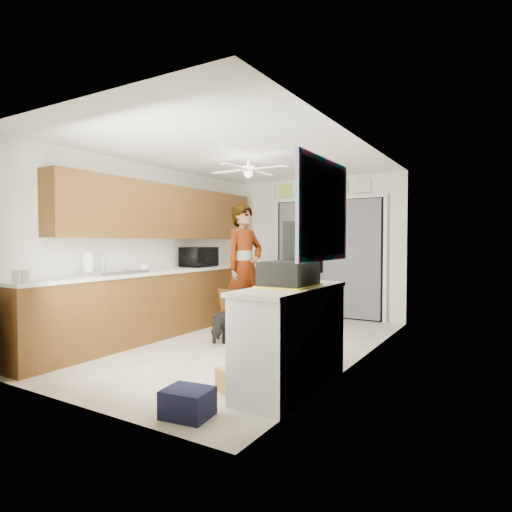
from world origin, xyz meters
The scene contains 42 objects.
floor centered at (0.00, 0.00, 0.00)m, with size 5.00×5.00×0.00m, color beige.
ceiling centered at (0.00, 0.00, 2.50)m, with size 5.00×5.00×0.00m, color white.
wall_back centered at (0.00, 2.50, 1.25)m, with size 3.20×3.20×0.00m, color white.
wall_front centered at (0.00, -2.50, 1.25)m, with size 3.20×3.20×0.00m, color white.
wall_left centered at (-1.60, 0.00, 1.25)m, with size 5.00×5.00×0.00m, color white.
wall_right centered at (1.60, 0.00, 1.25)m, with size 5.00×5.00×0.00m, color white.
left_base_cabinets centered at (-1.30, 0.00, 0.45)m, with size 0.60×4.80×0.90m, color brown.
left_countertop centered at (-1.29, 0.00, 0.92)m, with size 0.62×4.80×0.04m, color white.
upper_cabinets centered at (-1.44, 0.20, 1.80)m, with size 0.32×4.00×0.80m, color brown.
sink_basin centered at (-1.29, -1.00, 0.95)m, with size 0.50×0.76×0.06m, color silver.
faucet centered at (-1.48, -1.00, 1.05)m, with size 0.03×0.03×0.22m, color silver.
peninsula_base centered at (-0.50, 2.00, 0.45)m, with size 1.00×0.60×0.90m, color brown.
peninsula_top centered at (-0.50, 2.00, 0.92)m, with size 1.04×0.64×0.04m, color white.
back_opening_recess centered at (0.25, 2.47, 1.05)m, with size 2.00×0.06×2.10m, color black.
curtain_panel centered at (0.25, 2.43, 1.05)m, with size 1.90×0.03×2.05m, color slate.
door_trim_left centered at (-0.77, 2.44, 1.05)m, with size 0.06×0.04×2.10m, color white.
door_trim_right centered at (1.27, 2.44, 1.05)m, with size 0.06×0.04×2.10m, color white.
door_trim_head centered at (0.25, 2.44, 2.12)m, with size 2.10×0.04×0.06m, color white.
header_frame_0 centered at (-0.60, 2.47, 2.30)m, with size 0.22×0.02×0.22m, color #C5D747.
header_frame_1 centered at (-0.25, 2.47, 2.30)m, with size 0.22×0.02×0.22m, color #4FA1D5.
header_frame_2 centered at (0.10, 2.47, 2.30)m, with size 0.22×0.02×0.22m, color #DC6152.
header_frame_3 centered at (0.50, 2.47, 2.30)m, with size 0.22×0.02×0.22m, color #7BBF6D.
header_frame_4 centered at (0.90, 2.47, 2.30)m, with size 0.22×0.02×0.22m, color beige.
route66_sign centered at (-0.95, 2.47, 2.30)m, with size 0.22×0.02×0.26m, color silver.
right_counter_base centered at (1.35, -1.20, 0.45)m, with size 0.50×1.40×0.90m, color white.
right_counter_top centered at (1.34, -1.20, 0.92)m, with size 0.54×1.44×0.04m, color white.
abstract_painting centered at (1.58, -1.00, 1.65)m, with size 0.03×1.15×0.95m, color #F058C2.
ceiling_fan centered at (0.00, 0.20, 2.32)m, with size 1.14×1.14×0.24m, color white.
microwave centered at (-1.29, 0.74, 1.10)m, with size 0.58×0.39×0.32m, color black.
soap_bottle centered at (-1.38, -1.32, 1.07)m, with size 0.10×0.10×0.26m, color silver.
cup centered at (-1.19, -0.55, 0.99)m, with size 0.13×0.13×0.10m, color white.
jar_a centered at (-1.10, -2.25, 1.01)m, with size 0.09×0.09×0.13m, color silver.
jar_b centered at (-1.27, -2.25, 1.00)m, with size 0.09×0.09×0.13m, color silver.
paper_towel_roll centered at (-1.39, -1.30, 1.08)m, with size 0.13×0.13×0.28m, color white.
suitcase centered at (1.32, -1.19, 1.06)m, with size 0.41×0.54×0.23m, color black.
suitcase_rim centered at (1.32, -1.19, 0.95)m, with size 0.44×0.58×0.02m, color yellow.
suitcase_lid centered at (1.32, -0.90, 1.31)m, with size 0.42×0.03×0.50m, color black.
cardboard_box centered at (1.00, -1.58, 0.11)m, with size 0.34×0.26×0.21m, color #B08437.
navy_crate centered at (0.95, -2.20, 0.11)m, with size 0.36×0.30×0.22m, color black.
cabinet_door_panel centered at (-0.47, 0.50, 0.33)m, with size 0.43×0.03×0.65m, color brown.
man centered at (-0.45, 0.80, 0.96)m, with size 0.70×0.46×1.93m, color white.
dog centered at (-0.29, -0.04, 0.21)m, with size 0.22×0.52×0.41m, color black.
Camera 1 is at (3.09, -4.71, 1.36)m, focal length 30.00 mm.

